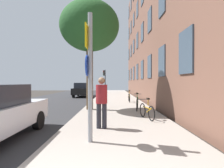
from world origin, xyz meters
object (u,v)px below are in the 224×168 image
Objects in this scene: bicycle_1 at (137,103)px; bicycle_2 at (129,97)px; traffic_light at (105,77)px; tree_near at (90,27)px; bicycle_0 at (147,111)px; car_1 at (83,90)px; sign_post at (89,70)px; pedestrian_0 at (102,99)px.

bicycle_1 is 1.03× the size of bicycle_2.
tree_near reaches higher than traffic_light.
bicycle_0 is 14.13m from car_1.
bicycle_0 is 6.71m from bicycle_2.
bicycle_2 is (2.68, 3.99, -4.42)m from tree_near.
bicycle_1 is at bearing -89.41° from bicycle_2.
car_1 is at bearing 99.78° from sign_post.
bicycle_2 is (-0.04, 4.29, -0.02)m from bicycle_1.
sign_post is at bearing -101.58° from bicycle_2.
tree_near reaches higher than sign_post.
bicycle_2 is at bearing -53.84° from car_1.
tree_near is at bearing 97.00° from sign_post.
sign_post is 5.95m from bicycle_1.
tree_near reaches higher than pedestrian_0.
traffic_light is 2.05× the size of bicycle_2.
bicycle_1 is 4.41m from pedestrian_0.
pedestrian_0 is (0.78, -20.90, -1.36)m from traffic_light.
sign_post is at bearing -88.62° from traffic_light.
traffic_light is 20.96m from pedestrian_0.
tree_near reaches higher than bicycle_2.
bicycle_1 reaches higher than bicycle_2.
bicycle_2 is (-0.11, 6.71, 0.01)m from bicycle_0.
tree_near is 3.76× the size of bicycle_2.
traffic_light reaches higher than bicycle_2.
traffic_light is at bearing 92.13° from pedestrian_0.
bicycle_0 is 2.42m from bicycle_1.
bicycle_2 is at bearing 90.98° from bicycle_0.
bicycle_0 is (2.10, 2.96, -1.56)m from sign_post.
bicycle_2 is (2.52, -12.63, -1.99)m from traffic_light.
traffic_light is at bearing 69.65° from car_1.
tree_near is (-0.16, -16.61, 2.43)m from traffic_light.
bicycle_0 is 0.88× the size of pedestrian_0.
bicycle_2 is at bearing 78.42° from sign_post.
bicycle_2 is 0.39× the size of car_1.
pedestrian_0 is at bearing -77.62° from tree_near.
car_1 is (-3.04, 14.82, -0.27)m from pedestrian_0.
sign_post is 6.41m from tree_near.
bicycle_1 is at bearing -66.00° from car_1.
pedestrian_0 is at bearing -139.80° from bicycle_0.
pedestrian_0 is at bearing -114.12° from bicycle_1.
tree_near is 4.07× the size of bicycle_0.
pedestrian_0 is (-1.85, -1.57, 0.64)m from bicycle_0.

